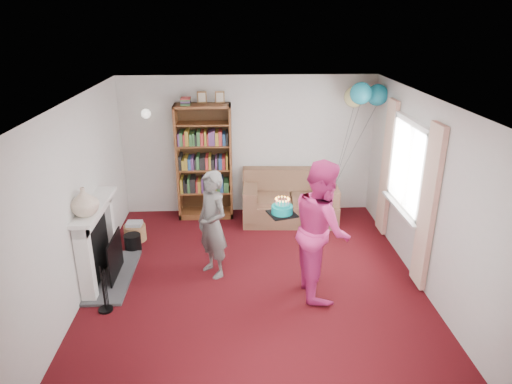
{
  "coord_description": "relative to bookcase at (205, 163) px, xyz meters",
  "views": [
    {
      "loc": [
        -0.25,
        -5.44,
        3.47
      ],
      "look_at": [
        0.04,
        0.6,
        1.1
      ],
      "focal_mm": 32.0,
      "sensor_mm": 36.0,
      "label": 1
    }
  ],
  "objects": [
    {
      "name": "wall_back",
      "position": [
        0.79,
        0.21,
        0.25
      ],
      "size": [
        4.5,
        0.02,
        2.5
      ],
      "primitive_type": "cube",
      "color": "silver",
      "rests_on": "ground"
    },
    {
      "name": "wall_sconce",
      "position": [
        -0.96,
        0.06,
        0.88
      ],
      "size": [
        0.16,
        0.23,
        0.16
      ],
      "color": "gold",
      "rests_on": "ground"
    },
    {
      "name": "bookcase",
      "position": [
        0.0,
        0.0,
        0.0
      ],
      "size": [
        0.97,
        0.42,
        2.26
      ],
      "color": "#472B14",
      "rests_on": "ground"
    },
    {
      "name": "person_striped",
      "position": [
        0.21,
        -2.06,
        -0.23
      ],
      "size": [
        0.63,
        0.67,
        1.53
      ],
      "primitive_type": "imported",
      "rotation": [
        0.0,
        0.0,
        -0.93
      ],
      "color": "black",
      "rests_on": "ground"
    },
    {
      "name": "mantel_vase",
      "position": [
        -1.33,
        -2.45,
        0.31
      ],
      "size": [
        0.42,
        0.42,
        0.36
      ],
      "primitive_type": "imported",
      "rotation": [
        0.0,
        0.0,
        0.22
      ],
      "color": "beige",
      "rests_on": "fireplace"
    },
    {
      "name": "sofa",
      "position": [
        1.51,
        -0.24,
        -0.67
      ],
      "size": [
        1.65,
        0.87,
        0.87
      ],
      "rotation": [
        0.0,
        0.0,
        -0.06
      ],
      "color": "brown",
      "rests_on": "ground"
    },
    {
      "name": "person_magenta",
      "position": [
        1.63,
        -2.56,
        -0.09
      ],
      "size": [
        0.74,
        0.93,
        1.83
      ],
      "primitive_type": "imported",
      "rotation": [
        0.0,
        0.0,
        1.63
      ],
      "color": "#C72770",
      "rests_on": "ground"
    },
    {
      "name": "ceiling",
      "position": [
        0.79,
        -2.3,
        1.51
      ],
      "size": [
        4.5,
        5.0,
        0.01
      ],
      "primitive_type": "cube",
      "color": "white",
      "rests_on": "wall_back"
    },
    {
      "name": "birthday_cake",
      "position": [
        1.13,
        -2.43,
        0.13
      ],
      "size": [
        0.33,
        0.33,
        0.22
      ],
      "rotation": [
        0.0,
        0.0,
        0.31
      ],
      "color": "black",
      "rests_on": "ground"
    },
    {
      "name": "wicker_basket",
      "position": [
        -1.11,
        -0.96,
        -0.85
      ],
      "size": [
        0.35,
        0.35,
        0.32
      ],
      "rotation": [
        0.0,
        0.0,
        -0.04
      ],
      "color": "olive",
      "rests_on": "ground"
    },
    {
      "name": "wall_left",
      "position": [
        -1.47,
        -2.3,
        0.25
      ],
      "size": [
        0.02,
        5.0,
        2.5
      ],
      "primitive_type": "cube",
      "color": "silver",
      "rests_on": "ground"
    },
    {
      "name": "window_bay",
      "position": [
        2.99,
        -1.7,
        0.2
      ],
      "size": [
        0.14,
        2.02,
        2.2
      ],
      "color": "white",
      "rests_on": "ground"
    },
    {
      "name": "fireplace",
      "position": [
        -1.3,
        -2.11,
        -0.49
      ],
      "size": [
        0.55,
        1.8,
        1.12
      ],
      "color": "#3F3F42",
      "rests_on": "ground"
    },
    {
      "name": "balloons",
      "position": [
        2.69,
        -0.28,
        1.22
      ],
      "size": [
        0.88,
        0.74,
        1.8
      ],
      "color": "#3F3F3F",
      "rests_on": "ground"
    },
    {
      "name": "wall_right",
      "position": [
        3.05,
        -2.3,
        0.25
      ],
      "size": [
        0.02,
        5.0,
        2.5
      ],
      "primitive_type": "cube",
      "color": "silver",
      "rests_on": "ground"
    },
    {
      "name": "ground",
      "position": [
        0.79,
        -2.3,
        -1.0
      ],
      "size": [
        5.0,
        5.0,
        0.0
      ],
      "primitive_type": "plane",
      "color": "#35080E",
      "rests_on": "ground"
    }
  ]
}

